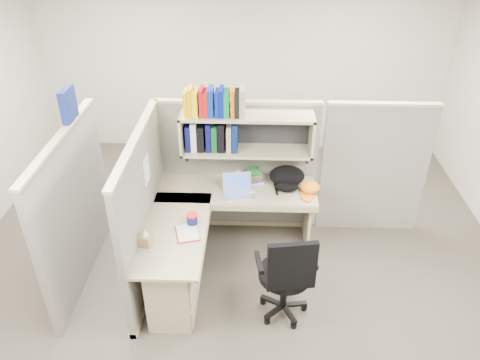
{
  "coord_description": "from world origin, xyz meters",
  "views": [
    {
      "loc": [
        0.19,
        -3.75,
        3.53
      ],
      "look_at": [
        0.04,
        0.25,
        1.04
      ],
      "focal_mm": 35.0,
      "sensor_mm": 36.0,
      "label": 1
    }
  ],
  "objects_px": {
    "laptop": "(238,186)",
    "snack_canister": "(192,219)",
    "desk": "(192,260)",
    "backpack": "(287,178)",
    "task_chair": "(285,288)"
  },
  "relations": [
    {
      "from": "desk",
      "to": "backpack",
      "type": "bearing_deg",
      "value": 43.29
    },
    {
      "from": "laptop",
      "to": "snack_canister",
      "type": "height_order",
      "value": "laptop"
    },
    {
      "from": "snack_canister",
      "to": "task_chair",
      "type": "distance_m",
      "value": 1.11
    },
    {
      "from": "backpack",
      "to": "snack_canister",
      "type": "distance_m",
      "value": 1.18
    },
    {
      "from": "laptop",
      "to": "backpack",
      "type": "xyz_separation_m",
      "value": [
        0.53,
        0.17,
        0.01
      ]
    },
    {
      "from": "laptop",
      "to": "snack_canister",
      "type": "bearing_deg",
      "value": -138.2
    },
    {
      "from": "laptop",
      "to": "snack_canister",
      "type": "xyz_separation_m",
      "value": [
        -0.43,
        -0.52,
        -0.05
      ]
    },
    {
      "from": "backpack",
      "to": "snack_canister",
      "type": "bearing_deg",
      "value": -133.31
    },
    {
      "from": "desk",
      "to": "snack_canister",
      "type": "bearing_deg",
      "value": 91.66
    },
    {
      "from": "laptop",
      "to": "task_chair",
      "type": "relative_size",
      "value": 0.29
    },
    {
      "from": "task_chair",
      "to": "snack_canister",
      "type": "bearing_deg",
      "value": 152.01
    },
    {
      "from": "backpack",
      "to": "desk",
      "type": "bearing_deg",
      "value": -125.76
    },
    {
      "from": "laptop",
      "to": "snack_canister",
      "type": "relative_size",
      "value": 2.71
    },
    {
      "from": "snack_canister",
      "to": "laptop",
      "type": "bearing_deg",
      "value": 50.4
    },
    {
      "from": "desk",
      "to": "task_chair",
      "type": "distance_m",
      "value": 0.95
    }
  ]
}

